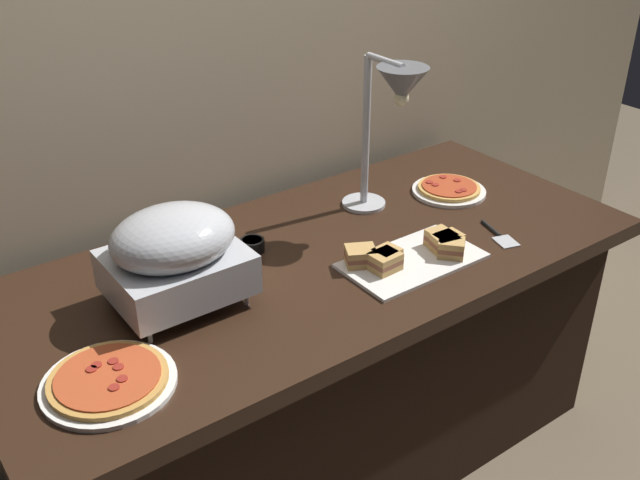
{
  "coord_description": "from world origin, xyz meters",
  "views": [
    {
      "loc": [
        -1.06,
        -1.46,
        1.82
      ],
      "look_at": [
        0.01,
        0.0,
        0.81
      ],
      "focal_mm": 41.2,
      "sensor_mm": 36.0,
      "label": 1
    }
  ],
  "objects_px": {
    "heat_lamp": "(395,100)",
    "sauce_cup_far": "(138,260)",
    "pizza_plate_center": "(449,189)",
    "pizza_plate_front": "(109,381)",
    "serving_spatula": "(499,235)",
    "sandwich_platter": "(414,254)",
    "sauce_cup_near": "(252,245)",
    "chafing_dish": "(175,253)"
  },
  "relations": [
    {
      "from": "pizza_plate_center",
      "to": "serving_spatula",
      "type": "xyz_separation_m",
      "value": [
        -0.1,
        -0.3,
        -0.01
      ]
    },
    {
      "from": "pizza_plate_center",
      "to": "heat_lamp",
      "type": "bearing_deg",
      "value": -174.86
    },
    {
      "from": "sandwich_platter",
      "to": "pizza_plate_center",
      "type": "bearing_deg",
      "value": 33.3
    },
    {
      "from": "sandwich_platter",
      "to": "serving_spatula",
      "type": "relative_size",
      "value": 2.3
    },
    {
      "from": "sauce_cup_far",
      "to": "serving_spatula",
      "type": "relative_size",
      "value": 0.37
    },
    {
      "from": "sauce_cup_near",
      "to": "chafing_dish",
      "type": "bearing_deg",
      "value": -157.8
    },
    {
      "from": "pizza_plate_front",
      "to": "sauce_cup_near",
      "type": "xyz_separation_m",
      "value": [
        0.56,
        0.32,
        0.01
      ]
    },
    {
      "from": "chafing_dish",
      "to": "serving_spatula",
      "type": "bearing_deg",
      "value": -14.54
    },
    {
      "from": "heat_lamp",
      "to": "pizza_plate_front",
      "type": "bearing_deg",
      "value": -166.64
    },
    {
      "from": "serving_spatula",
      "to": "sauce_cup_far",
      "type": "bearing_deg",
      "value": 153.27
    },
    {
      "from": "heat_lamp",
      "to": "sauce_cup_far",
      "type": "xyz_separation_m",
      "value": [
        -0.75,
        0.2,
        -0.37
      ]
    },
    {
      "from": "sandwich_platter",
      "to": "sauce_cup_near",
      "type": "xyz_separation_m",
      "value": [
        -0.33,
        0.32,
        -0.0
      ]
    },
    {
      "from": "chafing_dish",
      "to": "pizza_plate_center",
      "type": "bearing_deg",
      "value": 3.55
    },
    {
      "from": "chafing_dish",
      "to": "sauce_cup_near",
      "type": "distance_m",
      "value": 0.34
    },
    {
      "from": "sandwich_platter",
      "to": "sauce_cup_near",
      "type": "distance_m",
      "value": 0.46
    },
    {
      "from": "sauce_cup_far",
      "to": "sandwich_platter",
      "type": "bearing_deg",
      "value": -34.24
    },
    {
      "from": "sandwich_platter",
      "to": "pizza_plate_front",
      "type": "bearing_deg",
      "value": -179.86
    },
    {
      "from": "chafing_dish",
      "to": "sauce_cup_near",
      "type": "height_order",
      "value": "chafing_dish"
    },
    {
      "from": "pizza_plate_center",
      "to": "sauce_cup_near",
      "type": "xyz_separation_m",
      "value": [
        -0.74,
        0.05,
        0.01
      ]
    },
    {
      "from": "chafing_dish",
      "to": "sandwich_platter",
      "type": "distance_m",
      "value": 0.67
    },
    {
      "from": "chafing_dish",
      "to": "pizza_plate_center",
      "type": "height_order",
      "value": "chafing_dish"
    },
    {
      "from": "heat_lamp",
      "to": "sauce_cup_near",
      "type": "bearing_deg",
      "value": 169.76
    },
    {
      "from": "chafing_dish",
      "to": "sauce_cup_far",
      "type": "bearing_deg",
      "value": 92.82
    },
    {
      "from": "sauce_cup_far",
      "to": "pizza_plate_front",
      "type": "bearing_deg",
      "value": -120.93
    },
    {
      "from": "heat_lamp",
      "to": "sandwich_platter",
      "type": "xyz_separation_m",
      "value": [
        -0.11,
        -0.24,
        -0.36
      ]
    },
    {
      "from": "sauce_cup_near",
      "to": "serving_spatula",
      "type": "relative_size",
      "value": 0.41
    },
    {
      "from": "pizza_plate_front",
      "to": "pizza_plate_center",
      "type": "relative_size",
      "value": 1.2
    },
    {
      "from": "pizza_plate_front",
      "to": "pizza_plate_center",
      "type": "xyz_separation_m",
      "value": [
        1.3,
        0.27,
        -0.0
      ]
    },
    {
      "from": "sauce_cup_near",
      "to": "sandwich_platter",
      "type": "bearing_deg",
      "value": -43.62
    },
    {
      "from": "heat_lamp",
      "to": "pizza_plate_center",
      "type": "distance_m",
      "value": 0.47
    },
    {
      "from": "pizza_plate_center",
      "to": "pizza_plate_front",
      "type": "bearing_deg",
      "value": -168.43
    },
    {
      "from": "heat_lamp",
      "to": "serving_spatula",
      "type": "relative_size",
      "value": 2.88
    },
    {
      "from": "pizza_plate_center",
      "to": "sandwich_platter",
      "type": "distance_m",
      "value": 0.48
    },
    {
      "from": "pizza_plate_front",
      "to": "sandwich_platter",
      "type": "bearing_deg",
      "value": 0.14
    },
    {
      "from": "heat_lamp",
      "to": "sauce_cup_near",
      "type": "relative_size",
      "value": 7.07
    },
    {
      "from": "pizza_plate_front",
      "to": "pizza_plate_center",
      "type": "height_order",
      "value": "same"
    },
    {
      "from": "sauce_cup_far",
      "to": "serving_spatula",
      "type": "distance_m",
      "value": 1.05
    },
    {
      "from": "sandwich_platter",
      "to": "sauce_cup_near",
      "type": "height_order",
      "value": "sandwich_platter"
    },
    {
      "from": "heat_lamp",
      "to": "sandwich_platter",
      "type": "distance_m",
      "value": 0.45
    },
    {
      "from": "pizza_plate_center",
      "to": "sauce_cup_near",
      "type": "height_order",
      "value": "sauce_cup_near"
    },
    {
      "from": "heat_lamp",
      "to": "serving_spatula",
      "type": "xyz_separation_m",
      "value": [
        0.19,
        -0.28,
        -0.38
      ]
    },
    {
      "from": "pizza_plate_front",
      "to": "serving_spatula",
      "type": "height_order",
      "value": "pizza_plate_front"
    }
  ]
}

